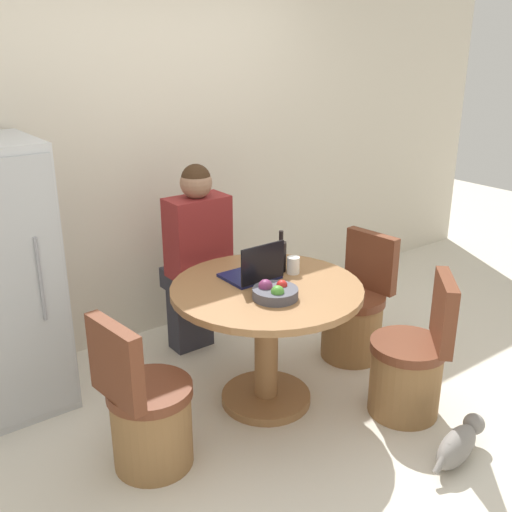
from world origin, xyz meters
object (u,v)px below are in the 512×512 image
Objects in this scene: person_seated at (195,253)px; chair_left_side at (148,417)px; dining_table at (266,321)px; cat at (459,444)px; laptop at (254,272)px; fruit_bowl at (275,292)px; chair_right_side at (354,317)px; bottle at (281,255)px; chair_near_right_corner at (410,369)px.

chair_left_side is at bearing 46.40° from person_seated.
cat is at bearing -65.52° from dining_table.
dining_table is 0.29m from laptop.
chair_left_side reaches higher than cat.
cat is at bearing -58.44° from fruit_bowl.
fruit_bowl reaches higher than chair_right_side.
chair_right_side is at bearing -4.22° from bottle.
dining_table is 0.40m from bottle.
bottle reaches higher than chair_left_side.
bottle is (-0.38, 0.71, 0.57)m from chair_near_right_corner.
person_seated is at bearing 86.01° from fruit_bowl.
fruit_bowl is 0.51× the size of cat.
chair_right_side is (0.82, 0.09, -0.25)m from dining_table.
bottle is (0.21, -0.63, 0.12)m from person_seated.
chair_left_side is 1.65m from chair_right_side.
chair_near_right_corner is at bearing -32.71° from fruit_bowl.
laptop is 1.41m from cat.
fruit_bowl is at bearing -80.78° from chair_right_side.
chair_near_right_corner is 1.49m from chair_left_side.
laptop reaches higher than cat.
fruit_bowl reaches higher than chair_near_right_corner.
laptop is 0.22m from bottle.
dining_table is 1.28× the size of chair_left_side.
laptop is at bearing -81.82° from chair_left_side.
person_seated is 4.51× the size of laptop.
dining_table is 0.82× the size of person_seated.
chair_near_right_corner reaches higher than dining_table.
chair_left_side and chair_right_side have the same top height.
laptop reaches higher than dining_table.
cat is at bearing -77.52° from bottle.
bottle is (1.03, 0.23, 0.57)m from chair_left_side.
dining_table is at bearing -90.00° from chair_right_side.
dining_table is 0.30m from fruit_bowl.
bottle is at bearing -84.07° from chair_left_side.
chair_near_right_corner is 0.64× the size of person_seated.
laptop reaches higher than fruit_bowl.
laptop is at bearing 76.64° from fruit_bowl.
chair_left_side is 0.64× the size of person_seated.
chair_near_right_corner is 1.74× the size of cat.
laptop is at bearing 101.60° from cat.
cat is at bearing -24.00° from chair_right_side.
chair_left_side is 3.38× the size of bottle.
chair_left_side is at bearing -89.82° from chair_right_side.
bottle is (0.28, 0.29, 0.06)m from fruit_bowl.
person_seated is 5.38× the size of fruit_bowl.
cat is at bearing -132.29° from chair_left_side.
chair_near_right_corner is at bearing -61.77° from bottle.
chair_near_right_corner is 0.49m from cat.
fruit_bowl reaches higher than cat.
person_seated reaches higher than cat.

